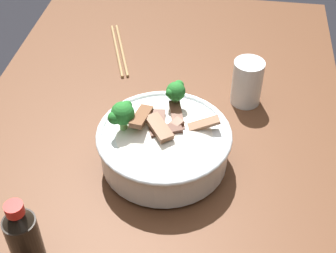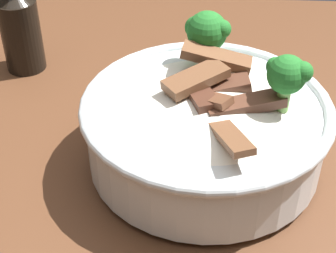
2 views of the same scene
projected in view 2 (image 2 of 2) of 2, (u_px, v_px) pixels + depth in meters
name	position (u px, v px, depth m)	size (l,w,h in m)	color
dining_table	(214.00, 230.00, 0.68)	(1.35, 0.79, 0.81)	#56331E
rice_bowl	(206.00, 123.00, 0.54)	(0.25, 0.25, 0.14)	silver
soy_sauce_bottle	(20.00, 28.00, 0.69)	(0.05, 0.05, 0.13)	black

